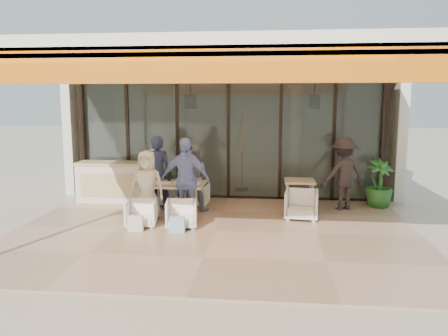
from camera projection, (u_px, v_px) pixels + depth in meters
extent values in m
plane|color=#C6B293|center=(214.00, 232.00, 8.68)|extent=(70.00, 70.00, 0.00)
cube|color=tan|center=(214.00, 232.00, 8.68)|extent=(8.00, 6.00, 0.01)
cube|color=silver|center=(214.00, 62.00, 8.18)|extent=(8.00, 6.00, 0.20)
cube|color=#DB640B|center=(184.00, 65.00, 5.33)|extent=(8.00, 0.12, 0.45)
cube|color=orange|center=(193.00, 60.00, 5.99)|extent=(8.00, 1.50, 0.06)
cylinder|color=black|center=(84.00, 138.00, 11.66)|extent=(0.12, 0.12, 3.20)
cylinder|color=black|center=(383.00, 140.00, 10.88)|extent=(0.12, 0.12, 3.20)
cube|color=#9EADA3|center=(228.00, 139.00, 11.39)|extent=(8.00, 0.03, 3.20)
cube|color=black|center=(228.00, 197.00, 11.63)|extent=(8.00, 0.10, 0.08)
cube|color=black|center=(228.00, 78.00, 11.15)|extent=(8.00, 0.10, 0.08)
cube|color=black|center=(81.00, 137.00, 11.79)|extent=(0.08, 0.10, 3.20)
cube|color=black|center=(128.00, 138.00, 11.66)|extent=(0.08, 0.10, 3.20)
cube|color=black|center=(178.00, 138.00, 11.52)|extent=(0.08, 0.10, 3.20)
cube|color=black|center=(228.00, 139.00, 11.39)|extent=(0.08, 0.10, 3.20)
cube|color=black|center=(280.00, 139.00, 11.25)|extent=(0.08, 0.10, 3.20)
cube|color=black|center=(334.00, 140.00, 11.12)|extent=(0.08, 0.10, 3.20)
cube|color=black|center=(386.00, 140.00, 10.98)|extent=(0.08, 0.10, 3.20)
cube|color=silver|center=(238.00, 127.00, 14.81)|extent=(9.00, 0.25, 3.40)
cube|color=silver|center=(93.00, 129.00, 13.53)|extent=(0.25, 3.50, 3.40)
cube|color=silver|center=(385.00, 131.00, 12.65)|extent=(0.25, 3.50, 3.40)
cube|color=silver|center=(234.00, 73.00, 12.83)|extent=(9.00, 3.50, 0.25)
cube|color=tan|center=(234.00, 186.00, 13.35)|extent=(8.00, 3.50, 0.02)
cylinder|color=silver|center=(180.00, 137.00, 13.14)|extent=(0.40, 0.40, 3.00)
cylinder|color=silver|center=(294.00, 138.00, 12.79)|extent=(0.40, 0.40, 3.00)
cylinder|color=black|center=(191.00, 86.00, 12.47)|extent=(0.03, 0.03, 0.70)
cube|color=black|center=(191.00, 102.00, 12.54)|extent=(0.30, 0.30, 0.40)
sphere|color=#FFBF72|center=(191.00, 102.00, 12.54)|extent=(0.18, 0.18, 0.18)
cylinder|color=black|center=(315.00, 85.00, 12.12)|extent=(0.03, 0.03, 0.70)
cube|color=black|center=(314.00, 102.00, 12.19)|extent=(0.30, 0.30, 0.40)
sphere|color=#FFBF72|center=(314.00, 102.00, 12.19)|extent=(0.18, 0.18, 0.18)
cylinder|color=black|center=(242.00, 189.00, 12.58)|extent=(0.40, 0.40, 0.05)
cylinder|color=black|center=(242.00, 155.00, 12.42)|extent=(0.04, 0.04, 2.10)
cone|color=orange|center=(242.00, 132.00, 12.32)|extent=(0.32, 0.32, 1.10)
cube|color=silver|center=(114.00, 183.00, 11.16)|extent=(1.80, 0.60, 1.00)
cube|color=tan|center=(113.00, 163.00, 11.08)|extent=(1.85, 0.65, 0.06)
cube|color=tan|center=(110.00, 185.00, 10.85)|extent=(1.50, 0.02, 0.60)
cube|color=tan|center=(171.00, 184.00, 9.82)|extent=(1.50, 0.90, 0.05)
cube|color=white|center=(171.00, 183.00, 9.82)|extent=(1.30, 0.35, 0.01)
cylinder|color=tan|center=(140.00, 203.00, 9.63)|extent=(0.06, 0.06, 0.70)
cylinder|color=tan|center=(196.00, 204.00, 9.50)|extent=(0.06, 0.06, 0.70)
cylinder|color=tan|center=(148.00, 197.00, 10.26)|extent=(0.06, 0.06, 0.70)
cylinder|color=tan|center=(200.00, 198.00, 10.13)|extent=(0.06, 0.06, 0.70)
cylinder|color=white|center=(150.00, 181.00, 9.71)|extent=(0.06, 0.06, 0.11)
cylinder|color=white|center=(162.00, 179.00, 10.03)|extent=(0.06, 0.06, 0.11)
cylinder|color=white|center=(172.00, 181.00, 9.71)|extent=(0.06, 0.06, 0.11)
cylinder|color=white|center=(186.00, 179.00, 9.96)|extent=(0.06, 0.06, 0.11)
cylinder|color=white|center=(191.00, 183.00, 9.56)|extent=(0.06, 0.06, 0.11)
cylinder|color=brown|center=(149.00, 178.00, 10.01)|extent=(0.07, 0.07, 0.16)
cylinder|color=black|center=(169.00, 177.00, 10.09)|extent=(0.09, 0.09, 0.17)
cylinder|color=black|center=(169.00, 173.00, 10.08)|extent=(0.10, 0.10, 0.01)
cylinder|color=white|center=(148.00, 185.00, 9.57)|extent=(0.22, 0.22, 0.01)
cylinder|color=white|center=(188.00, 186.00, 9.48)|extent=(0.22, 0.22, 0.01)
cylinder|color=white|center=(155.00, 180.00, 10.18)|extent=(0.22, 0.22, 0.01)
cylinder|color=white|center=(193.00, 181.00, 10.09)|extent=(0.22, 0.22, 0.01)
imported|color=white|center=(163.00, 191.00, 10.86)|extent=(0.76, 0.72, 0.69)
imported|color=white|center=(196.00, 194.00, 10.78)|extent=(0.62, 0.58, 0.61)
imported|color=white|center=(141.00, 212.00, 8.99)|extent=(0.68, 0.65, 0.62)
imported|color=white|center=(181.00, 213.00, 8.91)|extent=(0.70, 0.67, 0.63)
imported|color=#1B243C|center=(158.00, 173.00, 10.28)|extent=(0.67, 0.46, 1.79)
imported|color=slate|center=(193.00, 178.00, 10.21)|extent=(0.79, 0.63, 1.59)
imported|color=beige|center=(147.00, 186.00, 9.42)|extent=(0.77, 0.52, 1.53)
imported|color=#7886C9|center=(185.00, 180.00, 9.31)|extent=(1.12, 0.59, 1.82)
cube|color=silver|center=(136.00, 224.00, 8.62)|extent=(0.30, 0.10, 0.34)
cube|color=#99BFD8|center=(177.00, 225.00, 8.54)|extent=(0.30, 0.10, 0.34)
cube|color=tan|center=(300.00, 181.00, 10.22)|extent=(0.70, 0.70, 0.05)
cylinder|color=tan|center=(288.00, 199.00, 10.03)|extent=(0.05, 0.05, 0.70)
cylinder|color=tan|center=(312.00, 199.00, 9.98)|extent=(0.05, 0.05, 0.70)
cylinder|color=tan|center=(287.00, 194.00, 10.58)|extent=(0.05, 0.05, 0.70)
cylinder|color=tan|center=(310.00, 194.00, 10.53)|extent=(0.05, 0.05, 0.70)
imported|color=white|center=(301.00, 203.00, 9.54)|extent=(0.77, 0.73, 0.72)
imported|color=black|center=(343.00, 174.00, 10.30)|extent=(1.30, 1.07, 1.75)
imported|color=#1E5919|center=(379.00, 184.00, 10.57)|extent=(0.88, 0.88, 1.19)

